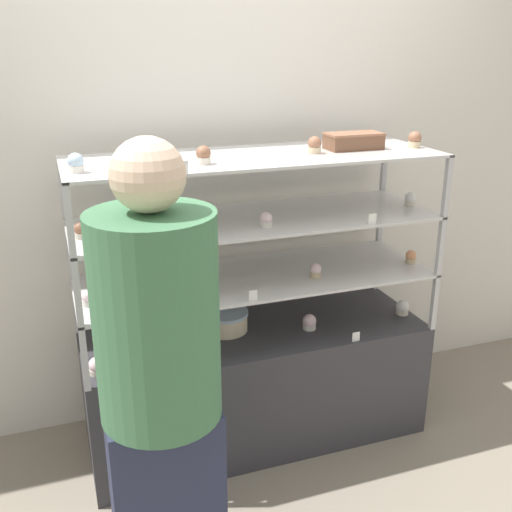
% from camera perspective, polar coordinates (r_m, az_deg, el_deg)
% --- Properties ---
extents(ground_plane, '(20.00, 20.00, 0.00)m').
position_cam_1_polar(ground_plane, '(3.10, 0.00, -16.45)').
color(ground_plane, gray).
extents(back_wall, '(8.00, 0.05, 2.60)m').
position_cam_1_polar(back_wall, '(2.94, -2.74, 9.38)').
color(back_wall, silver).
rests_on(back_wall, ground_plane).
extents(display_base, '(1.58, 0.54, 0.56)m').
position_cam_1_polar(display_base, '(2.94, 0.00, -12.00)').
color(display_base, '#333338').
rests_on(display_base, ground_plane).
extents(display_riser_lower, '(1.58, 0.54, 0.27)m').
position_cam_1_polar(display_riser_lower, '(2.69, 0.00, -2.18)').
color(display_riser_lower, '#B7B7BC').
rests_on(display_riser_lower, display_base).
extents(display_riser_middle, '(1.58, 0.54, 0.27)m').
position_cam_1_polar(display_riser_middle, '(2.60, 0.00, 3.38)').
color(display_riser_middle, '#B7B7BC').
rests_on(display_riser_middle, display_riser_lower).
extents(display_riser_upper, '(1.58, 0.54, 0.27)m').
position_cam_1_polar(display_riser_upper, '(2.54, 0.00, 9.28)').
color(display_riser_upper, '#B7B7BC').
rests_on(display_riser_upper, display_riser_middle).
extents(layer_cake_centerpiece, '(0.21, 0.21, 0.09)m').
position_cam_1_polar(layer_cake_centerpiece, '(2.78, -2.94, -6.16)').
color(layer_cake_centerpiece, beige).
rests_on(layer_cake_centerpiece, display_base).
extents(sheet_cake_frosted, '(0.25, 0.13, 0.07)m').
position_cam_1_polar(sheet_cake_frosted, '(2.71, 9.33, 10.75)').
color(sheet_cake_frosted, brown).
rests_on(sheet_cake_frosted, display_riser_upper).
extents(cupcake_0, '(0.06, 0.06, 0.07)m').
position_cam_1_polar(cupcake_0, '(2.53, -14.94, -10.11)').
color(cupcake_0, beige).
rests_on(cupcake_0, display_base).
extents(cupcake_1, '(0.06, 0.06, 0.07)m').
position_cam_1_polar(cupcake_1, '(2.81, 5.10, -6.31)').
color(cupcake_1, white).
rests_on(cupcake_1, display_base).
extents(cupcake_2, '(0.06, 0.06, 0.07)m').
position_cam_1_polar(cupcake_2, '(3.03, 13.77, -4.80)').
color(cupcake_2, beige).
rests_on(cupcake_2, display_base).
extents(price_tag_0, '(0.04, 0.00, 0.04)m').
position_cam_1_polar(price_tag_0, '(2.73, 9.50, -7.59)').
color(price_tag_0, white).
rests_on(price_tag_0, display_base).
extents(cupcake_3, '(0.05, 0.05, 0.06)m').
position_cam_1_polar(cupcake_3, '(2.47, -15.72, -3.93)').
color(cupcake_3, white).
rests_on(cupcake_3, display_riser_lower).
extents(cupcake_4, '(0.05, 0.05, 0.06)m').
position_cam_1_polar(cupcake_4, '(2.49, -4.62, -3.07)').
color(cupcake_4, '#CCB28C').
rests_on(cupcake_4, display_riser_lower).
extents(cupcake_5, '(0.05, 0.05, 0.06)m').
position_cam_1_polar(cupcake_5, '(2.68, 5.71, -1.40)').
color(cupcake_5, '#CCB28C').
rests_on(cupcake_5, display_riser_lower).
extents(cupcake_6, '(0.05, 0.05, 0.06)m').
position_cam_1_polar(cupcake_6, '(2.93, 14.53, -0.08)').
color(cupcake_6, '#CCB28C').
rests_on(cupcake_6, display_riser_lower).
extents(price_tag_1, '(0.04, 0.00, 0.04)m').
position_cam_1_polar(price_tag_1, '(2.43, -0.27, -3.78)').
color(price_tag_1, white).
rests_on(price_tag_1, display_riser_lower).
extents(cupcake_7, '(0.05, 0.05, 0.06)m').
position_cam_1_polar(cupcake_7, '(2.42, -16.36, 2.32)').
color(cupcake_7, beige).
rests_on(cupcake_7, display_riser_middle).
extents(cupcake_8, '(0.05, 0.05, 0.06)m').
position_cam_1_polar(cupcake_8, '(2.46, 0.98, 3.45)').
color(cupcake_8, white).
rests_on(cupcake_8, display_riser_middle).
extents(cupcake_9, '(0.05, 0.05, 0.06)m').
position_cam_1_polar(cupcake_9, '(2.88, 14.46, 5.27)').
color(cupcake_9, beige).
rests_on(cupcake_9, display_riser_middle).
extents(price_tag_2, '(0.04, 0.00, 0.04)m').
position_cam_1_polar(price_tag_2, '(2.55, 11.02, 3.50)').
color(price_tag_2, white).
rests_on(price_tag_2, display_riser_middle).
extents(cupcake_10, '(0.06, 0.06, 0.07)m').
position_cam_1_polar(cupcake_10, '(2.28, -16.79, 8.45)').
color(cupcake_10, white).
rests_on(cupcake_10, display_riser_upper).
extents(cupcake_11, '(0.06, 0.06, 0.07)m').
position_cam_1_polar(cupcake_11, '(2.35, -5.03, 9.52)').
color(cupcake_11, beige).
rests_on(cupcake_11, display_riser_upper).
extents(cupcake_12, '(0.06, 0.06, 0.07)m').
position_cam_1_polar(cupcake_12, '(2.58, 5.59, 10.45)').
color(cupcake_12, '#CCB28C').
rests_on(cupcake_12, display_riser_upper).
extents(cupcake_13, '(0.06, 0.06, 0.07)m').
position_cam_1_polar(cupcake_13, '(2.81, 14.87, 10.64)').
color(cupcake_13, '#CCB28C').
rests_on(cupcake_13, display_riser_upper).
extents(price_tag_3, '(0.04, 0.00, 0.04)m').
position_cam_1_polar(price_tag_3, '(2.20, -6.97, 8.41)').
color(price_tag_3, white).
rests_on(price_tag_3, display_riser_upper).
extents(customer_figure, '(0.37, 0.37, 1.60)m').
position_cam_1_polar(customer_figure, '(1.89, -9.09, -11.67)').
color(customer_figure, '#282D47').
rests_on(customer_figure, ground_plane).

